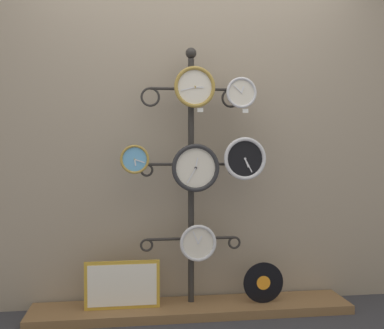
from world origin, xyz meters
name	(u,v)px	position (x,y,z in m)	size (l,w,h in m)	color
shop_wall	(188,112)	(0.00, 0.57, 1.40)	(4.40, 0.04, 2.80)	gray
low_shelf	(192,309)	(0.00, 0.35, 0.03)	(2.20, 0.36, 0.06)	brown
display_stand	(191,222)	(0.00, 0.41, 0.62)	(0.71, 0.42, 1.83)	#282623
clock_top_center	(195,87)	(0.01, 0.32, 1.55)	(0.28, 0.04, 0.28)	silver
clock_top_right	(241,93)	(0.34, 0.33, 1.52)	(0.21, 0.04, 0.21)	silver
clock_middle_left	(135,159)	(-0.39, 0.32, 1.07)	(0.19, 0.04, 0.19)	#60A8DB
clock_middle_center	(196,168)	(0.02, 0.30, 1.01)	(0.33, 0.04, 0.33)	silver
clock_middle_right	(245,159)	(0.36, 0.30, 1.07)	(0.29, 0.04, 0.29)	black
clock_bottom_center	(198,243)	(0.04, 0.32, 0.49)	(0.25, 0.04, 0.25)	silver
vinyl_record	(263,283)	(0.50, 0.31, 0.20)	(0.29, 0.01, 0.29)	black
picture_frame	(122,285)	(-0.48, 0.33, 0.22)	(0.50, 0.02, 0.32)	gold
price_tag_upper	(200,110)	(0.05, 0.32, 1.40)	(0.04, 0.00, 0.03)	white
price_tag_mid	(245,111)	(0.36, 0.32, 1.40)	(0.04, 0.00, 0.03)	white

